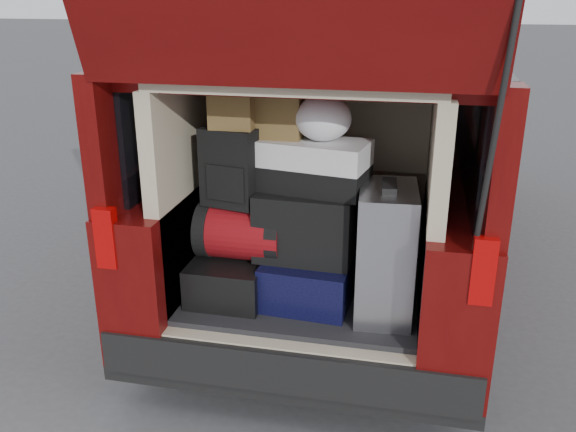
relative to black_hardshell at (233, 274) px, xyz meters
name	(u,v)px	position (x,y,z in m)	size (l,w,h in m)	color
ground	(297,397)	(0.39, -0.13, -0.66)	(80.00, 80.00, 0.00)	#3C3C3F
minivan	(344,155)	(0.39, 1.72, 0.25)	(1.90, 5.35, 2.77)	black
load_floor	(306,329)	(0.39, 0.14, -0.38)	(1.24, 1.05, 0.55)	black
black_hardshell	(233,274)	(0.00, 0.00, 0.00)	(0.40, 0.55, 0.22)	black
navy_hardshell	(311,276)	(0.43, 0.04, 0.01)	(0.45, 0.55, 0.24)	black
silver_roller	(385,252)	(0.82, -0.05, 0.23)	(0.28, 0.45, 0.67)	white
red_duffel	(242,232)	(0.06, -0.01, 0.26)	(0.45, 0.30, 0.30)	maroon
black_soft_case	(305,226)	(0.40, 0.01, 0.31)	(0.50, 0.30, 0.36)	black
backpack	(231,167)	(0.01, 0.00, 0.61)	(0.29, 0.17, 0.41)	black
twotone_duffel	(311,165)	(0.41, 0.07, 0.62)	(0.58, 0.30, 0.26)	white
grocery_sack_lower	(233,108)	(0.03, 0.01, 0.91)	(0.22, 0.18, 0.20)	brown
grocery_sack_upper	(280,114)	(0.24, 0.11, 0.87)	(0.24, 0.20, 0.24)	brown
plastic_bag_center	(323,118)	(0.47, 0.07, 0.87)	(0.29, 0.27, 0.23)	white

